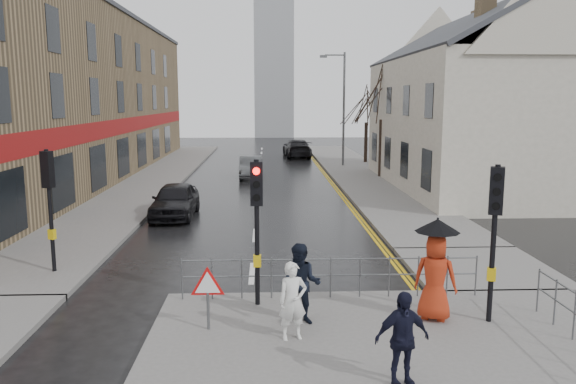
{
  "coord_description": "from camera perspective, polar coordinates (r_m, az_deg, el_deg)",
  "views": [
    {
      "loc": [
        0.42,
        -12.31,
        4.87
      ],
      "look_at": [
        1.12,
        5.43,
        1.92
      ],
      "focal_mm": 35.0,
      "sensor_mm": 36.0,
      "label": 1
    }
  ],
  "objects": [
    {
      "name": "tree_far",
      "position": [
        42.98,
        8.0,
        8.73
      ],
      "size": [
        2.4,
        2.4,
        5.64
      ],
      "color": "black",
      "rests_on": "right_pavement"
    },
    {
      "name": "warning_sign",
      "position": [
        11.8,
        -8.17,
        -9.6
      ],
      "size": [
        0.8,
        0.07,
        1.35
      ],
      "color": "#595B5E",
      "rests_on": "near_pavement"
    },
    {
      "name": "street_lamp",
      "position": [
        40.67,
        5.45,
        9.14
      ],
      "size": [
        1.83,
        0.25,
        8.0
      ],
      "color": "#595B5E",
      "rests_on": "right_pavement"
    },
    {
      "name": "near_pavement",
      "position": [
        10.36,
        13.14,
        -18.45
      ],
      "size": [
        10.0,
        9.0,
        0.14
      ],
      "primitive_type": "cube",
      "color": "#605E5B",
      "rests_on": "ground"
    },
    {
      "name": "right_pavement",
      "position": [
        38.1,
        6.95,
        2.11
      ],
      "size": [
        4.0,
        40.0,
        0.14
      ],
      "primitive_type": "cube",
      "color": "#605E5B",
      "rests_on": "ground"
    },
    {
      "name": "guard_railing_front",
      "position": [
        13.6,
        4.35,
        -7.76
      ],
      "size": [
        7.14,
        0.04,
        1.0
      ],
      "color": "#595B5E",
      "rests_on": "near_pavement"
    },
    {
      "name": "pedestrian_a",
      "position": [
        11.3,
        0.48,
        -11.01
      ],
      "size": [
        0.64,
        0.49,
        1.57
      ],
      "primitive_type": "imported",
      "rotation": [
        0.0,
        0.0,
        0.21
      ],
      "color": "white",
      "rests_on": "near_pavement"
    },
    {
      "name": "ground",
      "position": [
        13.24,
        -4.0,
        -12.18
      ],
      "size": [
        120.0,
        120.0,
        0.0
      ],
      "primitive_type": "plane",
      "color": "black",
      "rests_on": "ground"
    },
    {
      "name": "building_left_terrace",
      "position": [
        36.49,
        -22.44,
        8.92
      ],
      "size": [
        8.0,
        42.0,
        10.0
      ],
      "primitive_type": "cube",
      "color": "olive",
      "rests_on": "ground"
    },
    {
      "name": "left_pavement",
      "position": [
        36.3,
        -13.23,
        1.56
      ],
      "size": [
        4.0,
        44.0,
        0.14
      ],
      "primitive_type": "cube",
      "color": "#605E5B",
      "rests_on": "ground"
    },
    {
      "name": "pedestrian_with_umbrella",
      "position": [
        12.54,
        14.78,
        -7.39
      ],
      "size": [
        1.09,
        0.96,
        2.23
      ],
      "color": "#AA2D13",
      "rests_on": "near_pavement"
    },
    {
      "name": "car_mid",
      "position": [
        35.29,
        -3.8,
        2.54
      ],
      "size": [
        1.47,
        4.03,
        1.32
      ],
      "primitive_type": "imported",
      "rotation": [
        0.0,
        0.0,
        0.02
      ],
      "color": "#4E5153",
      "rests_on": "ground"
    },
    {
      "name": "tree_near",
      "position": [
        35.03,
        9.55,
        9.72
      ],
      "size": [
        2.4,
        2.4,
        6.58
      ],
      "color": "black",
      "rests_on": "right_pavement"
    },
    {
      "name": "church_tower",
      "position": [
        74.43,
        -1.45,
        12.59
      ],
      "size": [
        5.0,
        5.0,
        18.0
      ],
      "primitive_type": "cube",
      "color": "#94979C",
      "rests_on": "ground"
    },
    {
      "name": "car_far",
      "position": [
        47.62,
        0.91,
        4.46
      ],
      "size": [
        2.38,
        5.34,
        1.52
      ],
      "primitive_type": "imported",
      "rotation": [
        0.0,
        0.0,
        3.19
      ],
      "color": "black",
      "rests_on": "ground"
    },
    {
      "name": "traffic_signal_near_left",
      "position": [
        12.74,
        -3.2,
        -1.51
      ],
      "size": [
        0.28,
        0.27,
        3.4
      ],
      "color": "black",
      "rests_on": "near_pavement"
    },
    {
      "name": "pavement_bridge_right",
      "position": [
        17.16,
        18.77,
        -7.34
      ],
      "size": [
        4.0,
        4.2,
        0.14
      ],
      "primitive_type": "cube",
      "color": "#605E5B",
      "rests_on": "ground"
    },
    {
      "name": "pedestrian_d",
      "position": [
        9.76,
        11.5,
        -14.41
      ],
      "size": [
        1.02,
        0.59,
        1.63
      ],
      "primitive_type": "imported",
      "rotation": [
        0.0,
        0.0,
        0.21
      ],
      "color": "black",
      "rests_on": "near_pavement"
    },
    {
      "name": "traffic_signal_near_right",
      "position": [
        12.51,
        20.28,
        -2.29
      ],
      "size": [
        0.34,
        0.33,
        3.4
      ],
      "color": "black",
      "rests_on": "near_pavement"
    },
    {
      "name": "pedestrian_b",
      "position": [
        12.02,
        1.37,
        -9.32
      ],
      "size": [
        0.96,
        0.81,
        1.74
      ],
      "primitive_type": "imported",
      "rotation": [
        0.0,
        0.0,
        -0.2
      ],
      "color": "black",
      "rests_on": "near_pavement"
    },
    {
      "name": "car_parked",
      "position": [
        23.82,
        -11.41,
        -0.82
      ],
      "size": [
        1.76,
        4.22,
        1.43
      ],
      "primitive_type": "imported",
      "rotation": [
        0.0,
        0.0,
        -0.02
      ],
      "color": "black",
      "rests_on": "ground"
    },
    {
      "name": "traffic_signal_far_left",
      "position": [
        16.59,
        -23.12,
        0.3
      ],
      "size": [
        0.34,
        0.33,
        3.4
      ],
      "color": "black",
      "rests_on": "left_pavement"
    },
    {
      "name": "building_right_cream",
      "position": [
        32.45,
        18.89,
        8.76
      ],
      "size": [
        9.0,
        16.4,
        10.1
      ],
      "color": "beige",
      "rests_on": "ground"
    }
  ]
}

